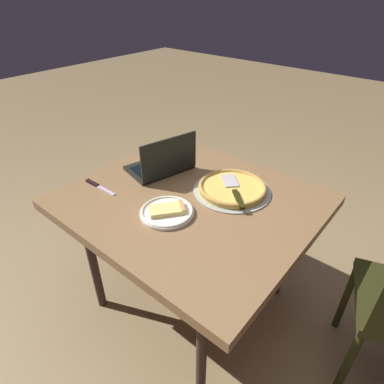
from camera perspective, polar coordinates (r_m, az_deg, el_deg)
name	(u,v)px	position (r m, az deg, el deg)	size (l,w,h in m)	color
ground_plane	(191,297)	(2.04, -0.20, -17.95)	(12.00, 12.00, 0.00)	olive
dining_table	(191,208)	(1.58, -0.24, -2.83)	(1.12, 0.99, 0.72)	brown
laptop	(162,164)	(1.75, -5.26, 4.97)	(0.30, 0.37, 0.22)	black
pizza_plate	(167,211)	(1.44, -4.50, -3.37)	(0.24, 0.24, 0.04)	white
pizza_tray	(232,188)	(1.59, 7.09, 0.69)	(0.38, 0.38, 0.04)	#A2A79C
table_knife	(97,186)	(1.70, -16.33, 1.08)	(0.22, 0.02, 0.01)	#C2B0C8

